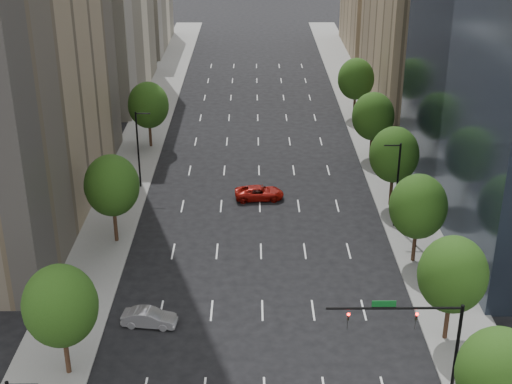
{
  "coord_description": "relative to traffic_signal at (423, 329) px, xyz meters",
  "views": [
    {
      "loc": [
        -0.79,
        -9.74,
        33.14
      ],
      "look_at": [
        -0.49,
        45.94,
        8.0
      ],
      "focal_mm": 50.42,
      "sensor_mm": 36.0,
      "label": 1
    }
  ],
  "objects": [
    {
      "name": "car_silver",
      "position": [
        -19.5,
        7.93,
        -4.46
      ],
      "size": [
        4.5,
        2.03,
        1.43
      ],
      "primitive_type": "imported",
      "rotation": [
        0.0,
        0.0,
        1.45
      ],
      "color": "gray",
      "rests_on": "ground"
    },
    {
      "name": "sidewalk_left",
      "position": [
        -26.03,
        30.0,
        -5.1
      ],
      "size": [
        6.0,
        200.0,
        0.15
      ],
      "primitive_type": "cube",
      "color": "slate",
      "rests_on": "ground"
    },
    {
      "name": "parking_tan_right",
      "position": [
        14.47,
        70.0,
        9.83
      ],
      "size": [
        14.0,
        30.0,
        30.0
      ],
      "primitive_type": "cube",
      "color": "#8C7759",
      "rests_on": "ground"
    },
    {
      "name": "streetlight_rn",
      "position": [
        2.91,
        25.0,
        -0.33
      ],
      "size": [
        1.7,
        0.2,
        9.0
      ],
      "color": "black",
      "rests_on": "ground"
    },
    {
      "name": "tree_right_0",
      "position": [
        3.47,
        -5.0,
        0.22
      ],
      "size": [
        5.2,
        5.2,
        8.39
      ],
      "color": "#382316",
      "rests_on": "ground"
    },
    {
      "name": "traffic_signal",
      "position": [
        0.0,
        0.0,
        0.0
      ],
      "size": [
        9.12,
        0.4,
        7.38
      ],
      "color": "black",
      "rests_on": "ground"
    },
    {
      "name": "tree_left_0",
      "position": [
        -24.53,
        2.0,
        0.58
      ],
      "size": [
        5.2,
        5.2,
        8.75
      ],
      "color": "#382316",
      "rests_on": "ground"
    },
    {
      "name": "tree_left_2",
      "position": [
        -24.53,
        48.0,
        0.5
      ],
      "size": [
        5.2,
        5.2,
        8.68
      ],
      "color": "#382316",
      "rests_on": "ground"
    },
    {
      "name": "streetlight_ln",
      "position": [
        -23.96,
        35.0,
        -0.33
      ],
      "size": [
        1.7,
        0.2,
        9.0
      ],
      "color": "black",
      "rests_on": "ground"
    },
    {
      "name": "sidewalk_right",
      "position": [
        4.97,
        30.0,
        -5.1
      ],
      "size": [
        6.0,
        200.0,
        0.15
      ],
      "primitive_type": "cube",
      "color": "slate",
      "rests_on": "ground"
    },
    {
      "name": "tree_right_1",
      "position": [
        3.47,
        6.0,
        0.58
      ],
      "size": [
        5.2,
        5.2,
        8.75
      ],
      "color": "#382316",
      "rests_on": "ground"
    },
    {
      "name": "tree_right_2",
      "position": [
        3.47,
        18.0,
        0.43
      ],
      "size": [
        5.2,
        5.2,
        8.61
      ],
      "color": "#382316",
      "rests_on": "ground"
    },
    {
      "name": "tree_right_3",
      "position": [
        3.47,
        30.0,
        0.72
      ],
      "size": [
        5.2,
        5.2,
        8.89
      ],
      "color": "#382316",
      "rests_on": "ground"
    },
    {
      "name": "tree_right_5",
      "position": [
        3.47,
        60.0,
        0.58
      ],
      "size": [
        5.2,
        5.2,
        8.75
      ],
      "color": "#382316",
      "rests_on": "ground"
    },
    {
      "name": "filler_right",
      "position": [
        14.47,
        103.0,
        2.83
      ],
      "size": [
        14.0,
        26.0,
        16.0
      ],
      "primitive_type": "cube",
      "color": "#8C7759",
      "rests_on": "ground"
    },
    {
      "name": "car_red_far",
      "position": [
        -10.57,
        31.83,
        -4.43
      ],
      "size": [
        5.51,
        2.88,
        1.48
      ],
      "primitive_type": "imported",
      "rotation": [
        0.0,
        0.0,
        1.65
      ],
      "color": "#9A110B",
      "rests_on": "ground"
    },
    {
      "name": "tree_left_1",
      "position": [
        -24.53,
        22.0,
        0.79
      ],
      "size": [
        5.2,
        5.2,
        8.97
      ],
      "color": "#382316",
      "rests_on": "ground"
    },
    {
      "name": "filler_left",
      "position": [
        -35.53,
        106.0,
        3.83
      ],
      "size": [
        14.0,
        26.0,
        18.0
      ],
      "primitive_type": "cube",
      "color": "beige",
      "rests_on": "ground"
    },
    {
      "name": "tree_right_4",
      "position": [
        3.47,
        44.0,
        0.29
      ],
      "size": [
        5.2,
        5.2,
        8.46
      ],
      "color": "#382316",
      "rests_on": "ground"
    }
  ]
}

